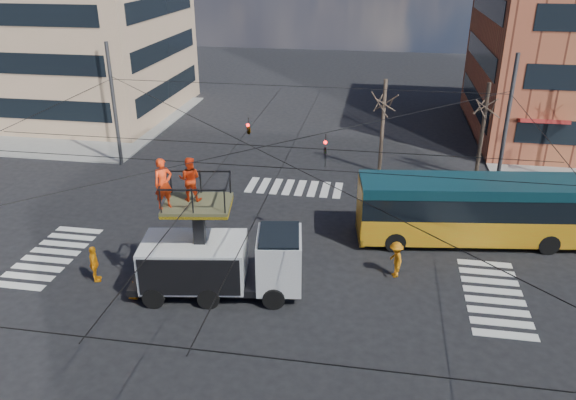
% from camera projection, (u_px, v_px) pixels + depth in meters
% --- Properties ---
extents(ground, '(120.00, 120.00, 0.00)m').
position_uv_depth(ground, '(259.00, 274.00, 24.85)').
color(ground, black).
rests_on(ground, ground).
extents(sidewalk_nw, '(18.00, 18.00, 0.12)m').
position_uv_depth(sidewalk_nw, '(67.00, 120.00, 46.90)').
color(sidewalk_nw, slate).
rests_on(sidewalk_nw, ground).
extents(crosswalks, '(22.40, 22.40, 0.02)m').
position_uv_depth(crosswalks, '(259.00, 274.00, 24.85)').
color(crosswalks, silver).
rests_on(crosswalks, ground).
extents(overhead_network, '(24.24, 24.24, 8.00)m').
position_uv_depth(overhead_network, '(257.00, 182.00, 23.46)').
color(overhead_network, '#2D2D30').
rests_on(overhead_network, ground).
extents(tree_a, '(2.00, 2.00, 6.00)m').
position_uv_depth(tree_a, '(384.00, 101.00, 34.32)').
color(tree_a, '#382B21').
rests_on(tree_a, ground).
extents(tree_b, '(2.00, 2.00, 6.00)m').
position_uv_depth(tree_b, '(486.00, 106.00, 33.41)').
color(tree_b, '#382B21').
rests_on(tree_b, ground).
extents(utility_truck, '(7.27, 3.49, 6.09)m').
position_uv_depth(utility_truck, '(220.00, 250.00, 22.82)').
color(utility_truck, black).
rests_on(utility_truck, ground).
extents(city_bus, '(11.33, 4.07, 3.20)m').
position_uv_depth(city_bus, '(474.00, 209.00, 27.01)').
color(city_bus, orange).
rests_on(city_bus, ground).
extents(traffic_cone, '(0.36, 0.36, 0.76)m').
position_uv_depth(traffic_cone, '(134.00, 289.00, 23.11)').
color(traffic_cone, orange).
rests_on(traffic_cone, ground).
extents(worker_ground, '(0.73, 1.05, 1.66)m').
position_uv_depth(worker_ground, '(94.00, 264.00, 24.07)').
color(worker_ground, '#FFA310').
rests_on(worker_ground, ground).
extents(flagger, '(0.92, 1.22, 1.67)m').
position_uv_depth(flagger, '(396.00, 260.00, 24.40)').
color(flagger, orange).
rests_on(flagger, ground).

